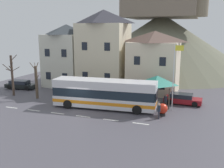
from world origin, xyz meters
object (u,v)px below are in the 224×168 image
(townhouse_02, at_px, (154,62))
(flagpole, at_px, (174,73))
(bare_tree_01, at_px, (36,82))
(townhouse_00, at_px, (67,55))
(pedestrian_01, at_px, (153,100))
(pedestrian_00, at_px, (165,100))
(bare_tree_00, at_px, (12,75))
(parked_car_02, at_px, (21,85))
(public_bench, at_px, (150,96))
(townhouse_01, at_px, (104,50))
(bus_shelter, at_px, (157,80))
(hilltop_castle, at_px, (161,40))
(transit_bus, at_px, (104,94))
(parked_car_00, at_px, (182,99))
(harbour_buoy, at_px, (163,109))
(pedestrian_02, at_px, (159,110))
(parked_car_01, at_px, (76,90))

(townhouse_02, xyz_separation_m, flagpole, (3.69, -7.95, -0.13))
(townhouse_02, xyz_separation_m, bare_tree_01, (-13.36, -8.57, -2.08))
(townhouse_00, xyz_separation_m, pedestrian_01, (15.24, -7.52, -3.92))
(pedestrian_00, distance_m, bare_tree_00, 20.14)
(bare_tree_00, bearing_deg, parked_car_02, 116.35)
(public_bench, relative_size, flagpole, 0.21)
(public_bench, height_order, bare_tree_00, bare_tree_00)
(townhouse_01, distance_m, bus_shelter, 11.26)
(flagpole, relative_size, bare_tree_01, 1.55)
(hilltop_castle, height_order, transit_bus, hilltop_castle)
(townhouse_00, relative_size, parked_car_02, 2.03)
(townhouse_00, relative_size, pedestrian_01, 6.12)
(townhouse_00, height_order, parked_car_02, townhouse_00)
(parked_car_02, relative_size, pedestrian_00, 2.98)
(parked_car_00, xyz_separation_m, pedestrian_00, (-1.67, -2.32, 0.27))
(parked_car_00, bearing_deg, townhouse_00, 166.72)
(pedestrian_00, bearing_deg, parked_car_00, 54.16)
(parked_car_00, distance_m, harbour_buoy, 5.43)
(townhouse_01, bearing_deg, public_bench, -28.91)
(townhouse_00, xyz_separation_m, townhouse_01, (6.38, -0.37, 1.01))
(parked_car_02, xyz_separation_m, flagpole, (22.77, -3.25, 3.51))
(hilltop_castle, bearing_deg, public_bench, -83.21)
(townhouse_00, height_order, flagpole, townhouse_00)
(townhouse_01, relative_size, pedestrian_02, 7.28)
(bare_tree_00, xyz_separation_m, bare_tree_01, (3.87, -0.15, -0.65))
(townhouse_01, relative_size, parked_car_02, 2.46)
(townhouse_00, bearing_deg, pedestrian_00, -24.31)
(townhouse_00, relative_size, parked_car_00, 2.17)
(pedestrian_02, relative_size, harbour_buoy, 1.23)
(bus_shelter, relative_size, pedestrian_02, 2.28)
(parked_car_00, distance_m, pedestrian_01, 3.87)
(townhouse_00, height_order, bare_tree_01, townhouse_00)
(pedestrian_01, bearing_deg, pedestrian_02, -70.70)
(pedestrian_01, relative_size, bare_tree_00, 0.28)
(bus_shelter, relative_size, parked_car_02, 0.77)
(pedestrian_00, height_order, pedestrian_02, pedestrian_02)
(pedestrian_00, bearing_deg, pedestrian_01, 179.59)
(bare_tree_01, bearing_deg, townhouse_00, 93.39)
(parked_car_01, relative_size, pedestrian_00, 2.51)
(townhouse_01, xyz_separation_m, bare_tree_00, (-9.73, -8.43, -2.93))
(parked_car_02, bearing_deg, parked_car_00, -6.27)
(parked_car_01, relative_size, bare_tree_00, 0.71)
(parked_car_01, height_order, pedestrian_01, pedestrian_01)
(townhouse_02, bearing_deg, bare_tree_01, -147.30)
(parked_car_00, bearing_deg, pedestrian_02, -102.98)
(parked_car_01, bearing_deg, townhouse_01, 68.21)
(townhouse_00, height_order, townhouse_02, townhouse_00)
(transit_bus, xyz_separation_m, parked_car_02, (-15.47, 4.94, -1.00))
(flagpole, bearing_deg, townhouse_00, 154.67)
(townhouse_00, bearing_deg, hilltop_castle, 60.63)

